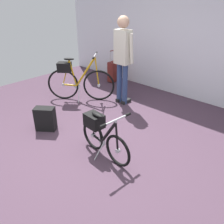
# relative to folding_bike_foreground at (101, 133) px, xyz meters

# --- Properties ---
(ground_plane) EXTENTS (7.41, 7.41, 0.00)m
(ground_plane) POSITION_rel_folding_bike_foreground_xyz_m (-0.19, 0.03, -0.36)
(ground_plane) COLOR #473342
(back_wall) EXTENTS (7.41, 0.10, 3.15)m
(back_wall) POSITION_rel_folding_bike_foreground_xyz_m (-0.19, 2.87, 1.22)
(back_wall) COLOR silver
(back_wall) RESTS_ON ground_plane
(folding_bike_foreground) EXTENTS (1.01, 0.53, 0.72)m
(folding_bike_foreground) POSITION_rel_folding_bike_foreground_xyz_m (0.00, 0.00, 0.00)
(folding_bike_foreground) COLOR black
(folding_bike_foreground) RESTS_ON ground_plane
(display_bike_left) EXTENTS (1.17, 0.95, 1.02)m
(display_bike_left) POSITION_rel_folding_bike_foreground_xyz_m (-1.80, 1.06, 0.10)
(display_bike_left) COLOR black
(display_bike_left) RESTS_ON ground_plane
(visitor_near_wall) EXTENTS (0.54, 0.29, 1.78)m
(visitor_near_wall) POSITION_rel_folding_bike_foreground_xyz_m (-0.98, 1.59, 0.68)
(visitor_near_wall) COLOR navy
(visitor_near_wall) RESTS_ON ground_plane
(rolling_suitcase) EXTENTS (0.21, 0.37, 0.83)m
(rolling_suitcase) POSITION_rel_folding_bike_foreground_xyz_m (-2.03, 2.49, -0.07)
(rolling_suitcase) COLOR maroon
(rolling_suitcase) RESTS_ON ground_plane
(backpack_on_floor) EXTENTS (0.38, 0.35, 0.42)m
(backpack_on_floor) POSITION_rel_folding_bike_foreground_xyz_m (-1.21, -0.16, -0.15)
(backpack_on_floor) COLOR black
(backpack_on_floor) RESTS_ON ground_plane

